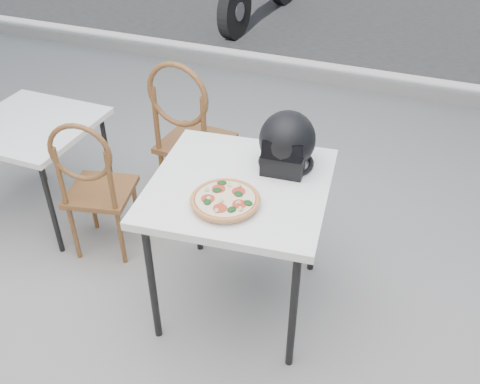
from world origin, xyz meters
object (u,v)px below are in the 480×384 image
(cafe_table_main, at_px, (239,195))
(cafe_chair_side, at_px, (93,182))
(plate, at_px, (225,203))
(cafe_chair_main, at_px, (189,130))
(cafe_table_side, at_px, (32,132))
(helmet, at_px, (287,144))
(pizza, at_px, (225,200))

(cafe_table_main, distance_m, cafe_chair_side, 0.92)
(cafe_table_main, distance_m, plate, 0.20)
(cafe_chair_main, xyz_separation_m, cafe_chair_side, (-0.31, -0.59, -0.08))
(plate, bearing_deg, cafe_table_side, 162.71)
(plate, relative_size, cafe_chair_side, 0.38)
(cafe_chair_main, bearing_deg, cafe_table_side, 28.84)
(cafe_table_main, relative_size, cafe_chair_main, 0.85)
(helmet, relative_size, cafe_chair_main, 0.29)
(cafe_chair_side, bearing_deg, cafe_chair_main, -129.97)
(cafe_table_main, distance_m, cafe_chair_main, 0.90)
(cafe_table_side, distance_m, cafe_chair_side, 0.59)
(cafe_table_side, bearing_deg, pizza, -17.29)
(cafe_chair_side, bearing_deg, cafe_table_side, -32.58)
(plate, distance_m, cafe_chair_side, 0.98)
(helmet, xyz_separation_m, cafe_chair_main, (-0.75, 0.44, -0.31))
(cafe_table_main, bearing_deg, pizza, -88.94)
(plate, distance_m, pizza, 0.02)
(pizza, xyz_separation_m, cafe_chair_side, (-0.90, 0.25, -0.30))
(helmet, distance_m, cafe_chair_side, 1.13)
(plate, height_order, helmet, helmet)
(cafe_chair_main, bearing_deg, cafe_table_main, 136.02)
(cafe_table_main, bearing_deg, cafe_chair_side, 175.45)
(cafe_chair_main, relative_size, cafe_chair_side, 1.15)
(plate, bearing_deg, cafe_chair_side, 164.42)
(pizza, relative_size, cafe_chair_side, 0.44)
(plate, bearing_deg, cafe_table_main, 91.01)
(cafe_table_main, relative_size, helmet, 2.98)
(pizza, xyz_separation_m, cafe_chair_main, (-0.60, 0.84, -0.22))
(helmet, height_order, cafe_chair_main, cafe_chair_main)
(cafe_table_main, relative_size, cafe_table_side, 1.27)
(pizza, xyz_separation_m, cafe_table_side, (-1.45, 0.45, -0.20))
(cafe_table_main, xyz_separation_m, cafe_chair_side, (-0.90, 0.07, -0.20))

